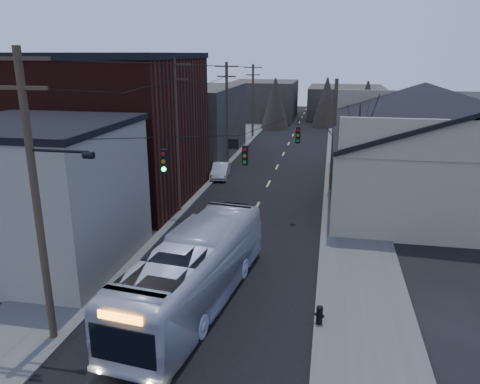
% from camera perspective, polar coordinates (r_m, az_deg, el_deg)
% --- Properties ---
extents(road_surface, '(9.00, 110.00, 0.02)m').
position_cam_1_polar(road_surface, '(42.12, 4.21, 2.44)').
color(road_surface, black).
rests_on(road_surface, ground).
extents(sidewalk_left, '(4.00, 110.00, 0.12)m').
position_cam_1_polar(sidewalk_left, '(43.32, -4.36, 2.90)').
color(sidewalk_left, '#474744').
rests_on(sidewalk_left, ground).
extents(sidewalk_right, '(4.00, 110.00, 0.12)m').
position_cam_1_polar(sidewalk_right, '(41.88, 13.08, 2.03)').
color(sidewalk_right, '#474744').
rests_on(sidewalk_right, ground).
extents(building_clapboard, '(8.00, 8.00, 7.00)m').
position_cam_1_polar(building_clapboard, '(24.84, -23.08, -0.58)').
color(building_clapboard, gray).
rests_on(building_clapboard, ground).
extents(building_brick, '(10.00, 12.00, 10.00)m').
position_cam_1_polar(building_brick, '(34.34, -14.67, 7.22)').
color(building_brick, black).
rests_on(building_brick, ground).
extents(building_left_far, '(9.00, 14.00, 7.00)m').
position_cam_1_polar(building_left_far, '(49.17, -6.02, 8.57)').
color(building_left_far, '#302B26').
rests_on(building_left_far, ground).
extents(warehouse, '(16.16, 20.60, 7.73)m').
position_cam_1_polar(warehouse, '(37.31, 23.59, 3.48)').
color(warehouse, gray).
rests_on(warehouse, ground).
extents(building_far_left, '(10.00, 12.00, 6.00)m').
position_cam_1_polar(building_far_left, '(76.68, 2.94, 11.11)').
color(building_far_left, '#302B26').
rests_on(building_far_left, ground).
extents(building_far_right, '(12.00, 14.00, 5.00)m').
position_cam_1_polar(building_far_right, '(80.99, 12.75, 10.67)').
color(building_far_right, '#302B26').
rests_on(building_far_right, ground).
extents(bare_tree, '(0.40, 0.40, 7.20)m').
position_cam_1_polar(bare_tree, '(31.35, 14.00, 3.81)').
color(bare_tree, black).
rests_on(bare_tree, ground).
extents(utility_lines, '(11.24, 45.28, 10.50)m').
position_cam_1_polar(utility_lines, '(35.99, -1.74, 8.08)').
color(utility_lines, '#382B1E').
rests_on(utility_lines, ground).
extents(bus, '(4.01, 11.53, 3.14)m').
position_cam_1_polar(bus, '(19.80, -5.57, -9.54)').
color(bus, silver).
rests_on(bus, ground).
extents(parked_car, '(1.71, 3.88, 1.24)m').
position_cam_1_polar(parked_car, '(40.04, -2.38, 2.62)').
color(parked_car, '#B0B3B8').
rests_on(parked_car, ground).
extents(fire_hydrant, '(0.39, 0.27, 0.79)m').
position_cam_1_polar(fire_hydrant, '(19.01, 9.67, -14.43)').
color(fire_hydrant, black).
rests_on(fire_hydrant, sidewalk_right).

